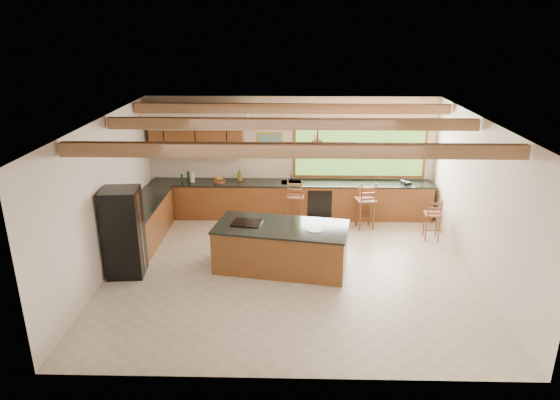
{
  "coord_description": "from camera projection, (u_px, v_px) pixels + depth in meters",
  "views": [
    {
      "loc": [
        0.0,
        -8.97,
        4.69
      ],
      "look_at": [
        -0.24,
        0.8,
        1.2
      ],
      "focal_mm": 32.0,
      "sensor_mm": 36.0,
      "label": 1
    }
  ],
  "objects": [
    {
      "name": "bar_stool_d",
      "position": [
        366.0,
        201.0,
        11.78
      ],
      "size": [
        0.49,
        0.49,
        1.18
      ],
      "rotation": [
        0.0,
        0.0,
        0.18
      ],
      "color": "brown",
      "rests_on": "ground"
    },
    {
      "name": "counter_run",
      "position": [
        258.0,
        204.0,
        12.26
      ],
      "size": [
        7.12,
        3.1,
        1.23
      ],
      "color": "brown",
      "rests_on": "ground"
    },
    {
      "name": "ground",
      "position": [
        291.0,
        270.0,
        10.02
      ],
      "size": [
        7.2,
        7.2,
        0.0
      ],
      "primitive_type": "plane",
      "color": "beige",
      "rests_on": "ground"
    },
    {
      "name": "bar_stool_c",
      "position": [
        433.0,
        215.0,
        11.21
      ],
      "size": [
        0.38,
        0.38,
        1.01
      ],
      "rotation": [
        0.0,
        0.0,
        -0.07
      ],
      "color": "brown",
      "rests_on": "ground"
    },
    {
      "name": "bar_stool_a",
      "position": [
        295.0,
        198.0,
        12.03
      ],
      "size": [
        0.47,
        0.47,
        1.18
      ],
      "rotation": [
        0.0,
        0.0,
        -0.13
      ],
      "color": "brown",
      "rests_on": "ground"
    },
    {
      "name": "island",
      "position": [
        281.0,
        247.0,
        9.97
      ],
      "size": [
        2.78,
        1.66,
        0.93
      ],
      "rotation": [
        0.0,
        0.0,
        -0.17
      ],
      "color": "brown",
      "rests_on": "ground"
    },
    {
      "name": "room_shell",
      "position": [
        283.0,
        155.0,
        9.9
      ],
      "size": [
        7.27,
        6.54,
        3.02
      ],
      "color": "beige",
      "rests_on": "ground"
    },
    {
      "name": "refrigerator",
      "position": [
        124.0,
        233.0,
        9.58
      ],
      "size": [
        0.74,
        0.72,
        1.76
      ],
      "rotation": [
        0.0,
        0.0,
        0.09
      ],
      "color": "black",
      "rests_on": "ground"
    },
    {
      "name": "bar_stool_b",
      "position": [
        364.0,
        201.0,
        12.03
      ],
      "size": [
        0.39,
        0.39,
        1.06
      ],
      "rotation": [
        0.0,
        0.0,
        -0.04
      ],
      "color": "brown",
      "rests_on": "ground"
    }
  ]
}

